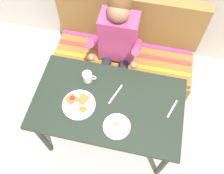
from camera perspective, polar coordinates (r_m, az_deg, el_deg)
name	(u,v)px	position (r m, az deg, el deg)	size (l,w,h in m)	color
ground_plane	(109,133)	(2.63, -0.71, -10.54)	(8.00, 8.00, 0.00)	#B5A6A1
table	(108,107)	(2.03, -0.91, -4.60)	(1.20, 0.70, 0.73)	#1F2A21
couch	(124,57)	(2.69, 2.83, 7.05)	(1.44, 0.56, 1.00)	olive
person	(117,44)	(2.27, 1.15, 9.99)	(0.45, 0.61, 1.21)	#BA4072
plate_breakfast	(79,104)	(1.96, -7.77, -3.87)	(0.26, 0.26, 0.05)	white
plate_eggs	(117,126)	(1.87, 1.10, -9.09)	(0.21, 0.21, 0.04)	white
coffee_mug	(88,77)	(2.03, -5.65, 2.39)	(0.12, 0.08, 0.09)	white
fork	(172,109)	(1.99, 13.77, -4.97)	(0.01, 0.17, 0.01)	silver
knife	(116,94)	(1.99, 0.83, -1.67)	(0.01, 0.20, 0.01)	silver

